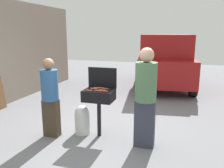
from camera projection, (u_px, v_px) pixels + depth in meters
The scene contains 15 objects.
ground_plane at pixel (97, 132), 4.99m from camera, with size 24.00×24.00×0.00m, color slate.
bbq_grill at pixel (99, 97), 4.64m from camera, with size 0.60×0.44×0.98m.
grill_lid_open at pixel (102, 78), 4.77m from camera, with size 0.60×0.05×0.42m, color black.
hot_dog_0 at pixel (94, 89), 4.66m from camera, with size 0.03×0.03×0.13m, color #C6593D.
hot_dog_1 at pixel (97, 88), 4.72m from camera, with size 0.03×0.03×0.13m, color #C6593D.
hot_dog_2 at pixel (105, 91), 4.47m from camera, with size 0.03×0.03×0.13m, color #AD4228.
hot_dog_3 at pixel (98, 91), 4.50m from camera, with size 0.03×0.03×0.13m, color #C6593D.
hot_dog_4 at pixel (100, 88), 4.74m from camera, with size 0.03×0.03×0.13m, color #AD4228.
hot_dog_5 at pixel (105, 89), 4.67m from camera, with size 0.03×0.03×0.13m, color #B74C33.
hot_dog_6 at pixel (103, 90), 4.54m from camera, with size 0.03×0.03×0.13m, color #B74C33.
hot_dog_7 at pixel (89, 91), 4.51m from camera, with size 0.03×0.03×0.13m, color #B74C33.
propane_tank at pixel (82, 119), 4.87m from camera, with size 0.32×0.32×0.62m.
person_left at pixel (50, 95), 4.63m from camera, with size 0.34×0.34×1.61m.
person_right at pixel (146, 95), 4.17m from camera, with size 0.39×0.39×1.84m.
parked_minivan at pixel (164, 60), 9.11m from camera, with size 2.51×4.62×2.02m.
Camera 1 is at (1.67, -4.35, 2.10)m, focal length 37.20 mm.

